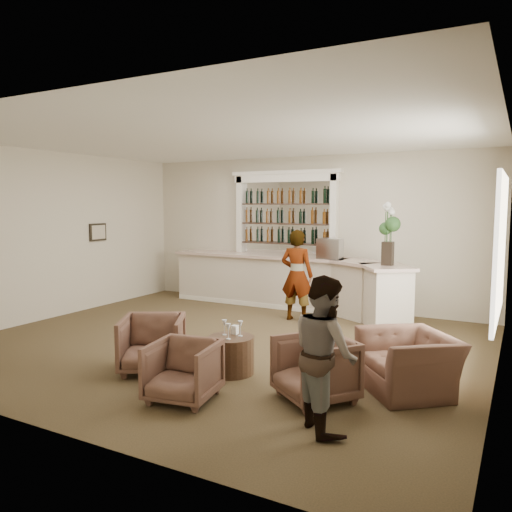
{
  "coord_description": "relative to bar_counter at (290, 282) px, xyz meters",
  "views": [
    {
      "loc": [
        4.24,
        -6.74,
        2.27
      ],
      "look_at": [
        0.12,
        0.9,
        1.36
      ],
      "focal_mm": 35.0,
      "sensor_mm": 36.0,
      "label": 1
    }
  ],
  "objects": [
    {
      "name": "back_bar_alcove",
      "position": [
        -0.34,
        0.41,
        1.46
      ],
      "size": [
        2.64,
        0.25,
        3.0
      ],
      "color": "white",
      "rests_on": "ground"
    },
    {
      "name": "ground",
      "position": [
        0.16,
        -3.0,
        -0.57
      ],
      "size": [
        8.0,
        8.0,
        0.0
      ],
      "primitive_type": "plane",
      "color": "brown",
      "rests_on": "ground"
    },
    {
      "name": "wine_glass_tbl_c",
      "position": [
        1.06,
        -4.29,
        0.03
      ],
      "size": [
        0.07,
        0.07,
        0.21
      ],
      "primitive_type": null,
      "color": "white",
      "rests_on": "cocktail_table"
    },
    {
      "name": "wine_glass_tbl_b",
      "position": [
        1.12,
        -4.08,
        0.03
      ],
      "size": [
        0.07,
        0.07,
        0.21
      ],
      "primitive_type": null,
      "color": "white",
      "rests_on": "cocktail_table"
    },
    {
      "name": "room_shell",
      "position": [
        0.33,
        -2.29,
        1.77
      ],
      "size": [
        8.04,
        7.02,
        3.32
      ],
      "color": "beige",
      "rests_on": "ground"
    },
    {
      "name": "cocktail_table",
      "position": [
        1.02,
        -4.16,
        -0.32
      ],
      "size": [
        0.62,
        0.62,
        0.5
      ],
      "primitive_type": "cylinder",
      "color": "#4A2F20",
      "rests_on": "ground"
    },
    {
      "name": "wine_glass_bar_left",
      "position": [
        0.13,
        -0.04,
        0.67
      ],
      "size": [
        0.07,
        0.07,
        0.21
      ],
      "primitive_type": null,
      "color": "white",
      "rests_on": "bar_counter"
    },
    {
      "name": "armchair_left",
      "position": [
        0.04,
        -4.6,
        -0.19
      ],
      "size": [
        1.12,
        1.13,
        0.76
      ],
      "primitive_type": "imported",
      "rotation": [
        0.0,
        0.0,
        0.52
      ],
      "color": "brown",
      "rests_on": "ground"
    },
    {
      "name": "armchair_center",
      "position": [
        1.01,
        -5.22,
        -0.23
      ],
      "size": [
        0.85,
        0.87,
        0.69
      ],
      "primitive_type": "imported",
      "rotation": [
        0.0,
        0.0,
        0.16
      ],
      "color": "brown",
      "rests_on": "ground"
    },
    {
      "name": "flower_vase",
      "position": [
        2.2,
        -0.54,
        1.21
      ],
      "size": [
        0.3,
        0.3,
        1.15
      ],
      "color": "black",
      "rests_on": "bar_counter"
    },
    {
      "name": "armchair_far",
      "position": [
        3.25,
        -3.71,
        -0.22
      ],
      "size": [
        1.43,
        1.45,
        0.71
      ],
      "primitive_type": "imported",
      "rotation": [
        0.0,
        0.0,
        -0.88
      ],
      "color": "brown",
      "rests_on": "ground"
    },
    {
      "name": "wine_glass_bar_right",
      "position": [
        0.94,
        0.09,
        0.67
      ],
      "size": [
        0.07,
        0.07,
        0.21
      ],
      "primitive_type": null,
      "color": "white",
      "rests_on": "bar_counter"
    },
    {
      "name": "bar_counter",
      "position": [
        0.0,
        0.0,
        0.0
      ],
      "size": [
        5.72,
        1.8,
        1.14
      ],
      "color": "#EFE3CF",
      "rests_on": "ground"
    },
    {
      "name": "napkin_holder",
      "position": [
        1.0,
        -4.02,
        -0.01
      ],
      "size": [
        0.08,
        0.08,
        0.12
      ],
      "primitive_type": "cube",
      "color": "white",
      "rests_on": "cocktail_table"
    },
    {
      "name": "armchair_right",
      "position": [
        2.35,
        -4.5,
        -0.2
      ],
      "size": [
        1.12,
        1.13,
        0.74
      ],
      "primitive_type": "imported",
      "rotation": [
        0.0,
        0.0,
        -0.65
      ],
      "color": "brown",
      "rests_on": "ground"
    },
    {
      "name": "espresso_machine",
      "position": [
        0.9,
        -0.03,
        0.78
      ],
      "size": [
        0.5,
        0.43,
        0.42
      ],
      "primitive_type": "cube",
      "rotation": [
        0.0,
        0.0,
        0.06
      ],
      "color": "silver",
      "rests_on": "bar_counter"
    },
    {
      "name": "guest",
      "position": [
        2.7,
        -5.13,
        0.21
      ],
      "size": [
        0.95,
        0.96,
        1.56
      ],
      "primitive_type": "imported",
      "rotation": [
        0.0,
        0.0,
        2.34
      ],
      "color": "gray",
      "rests_on": "ground"
    },
    {
      "name": "sommelier",
      "position": [
        0.56,
        -0.93,
        0.31
      ],
      "size": [
        0.67,
        0.46,
        1.78
      ],
      "primitive_type": "imported",
      "rotation": [
        0.0,
        0.0,
        3.2
      ],
      "color": "gray",
      "rests_on": "ground"
    },
    {
      "name": "wine_glass_tbl_a",
      "position": [
        0.9,
        -4.13,
        0.03
      ],
      "size": [
        0.07,
        0.07,
        0.21
      ],
      "primitive_type": null,
      "color": "white",
      "rests_on": "cocktail_table"
    }
  ]
}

